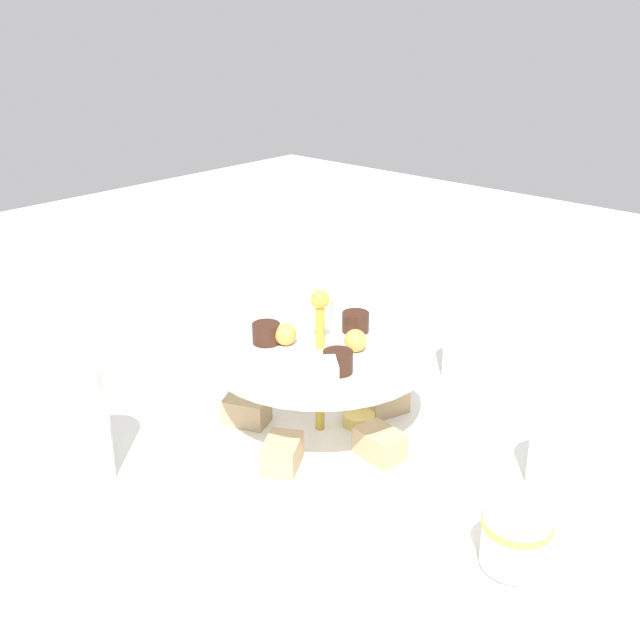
{
  "coord_description": "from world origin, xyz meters",
  "views": [
    {
      "loc": [
        -0.53,
        -0.48,
        0.44
      ],
      "look_at": [
        0.0,
        0.0,
        0.14
      ],
      "focal_mm": 41.92,
      "sensor_mm": 36.0,
      "label": 1
    }
  ],
  "objects_px": {
    "tiered_serving_stand": "(320,398)",
    "teacup_with_saucer": "(515,545)",
    "butter_knife_left": "(219,336)",
    "water_glass_short_left": "(562,455)",
    "water_glass_mid_back": "(468,346)",
    "water_glass_tall_right": "(74,426)"
  },
  "relations": [
    {
      "from": "teacup_with_saucer",
      "to": "butter_knife_left",
      "type": "relative_size",
      "value": 0.53
    },
    {
      "from": "water_glass_short_left",
      "to": "water_glass_mid_back",
      "type": "relative_size",
      "value": 0.74
    },
    {
      "from": "tiered_serving_stand",
      "to": "teacup_with_saucer",
      "type": "relative_size",
      "value": 3.18
    },
    {
      "from": "tiered_serving_stand",
      "to": "water_glass_short_left",
      "type": "height_order",
      "value": "tiered_serving_stand"
    },
    {
      "from": "water_glass_short_left",
      "to": "water_glass_tall_right",
      "type": "bearing_deg",
      "value": 130.62
    },
    {
      "from": "teacup_with_saucer",
      "to": "water_glass_short_left",
      "type": "bearing_deg",
      "value": 10.07
    },
    {
      "from": "tiered_serving_stand",
      "to": "water_glass_short_left",
      "type": "bearing_deg",
      "value": -69.49
    },
    {
      "from": "tiered_serving_stand",
      "to": "water_glass_mid_back",
      "type": "xyz_separation_m",
      "value": [
        0.22,
        -0.05,
        -0.0
      ]
    },
    {
      "from": "tiered_serving_stand",
      "to": "teacup_with_saucer",
      "type": "xyz_separation_m",
      "value": [
        -0.05,
        -0.26,
        -0.02
      ]
    },
    {
      "from": "water_glass_short_left",
      "to": "water_glass_mid_back",
      "type": "xyz_separation_m",
      "value": [
        0.13,
        0.19,
        0.01
      ]
    },
    {
      "from": "tiered_serving_stand",
      "to": "butter_knife_left",
      "type": "xyz_separation_m",
      "value": [
        0.1,
        0.29,
        -0.05
      ]
    },
    {
      "from": "water_glass_short_left",
      "to": "butter_knife_left",
      "type": "height_order",
      "value": "water_glass_short_left"
    },
    {
      "from": "tiered_serving_stand",
      "to": "water_glass_tall_right",
      "type": "relative_size",
      "value": 2.3
    },
    {
      "from": "water_glass_short_left",
      "to": "water_glass_mid_back",
      "type": "bearing_deg",
      "value": 54.72
    },
    {
      "from": "water_glass_tall_right",
      "to": "water_glass_short_left",
      "type": "distance_m",
      "value": 0.48
    },
    {
      "from": "water_glass_tall_right",
      "to": "teacup_with_saucer",
      "type": "xyz_separation_m",
      "value": [
        0.17,
        -0.39,
        -0.04
      ]
    },
    {
      "from": "water_glass_tall_right",
      "to": "butter_knife_left",
      "type": "height_order",
      "value": "water_glass_tall_right"
    },
    {
      "from": "tiered_serving_stand",
      "to": "water_glass_short_left",
      "type": "distance_m",
      "value": 0.25
    },
    {
      "from": "teacup_with_saucer",
      "to": "water_glass_tall_right",
      "type": "bearing_deg",
      "value": 114.11
    },
    {
      "from": "water_glass_mid_back",
      "to": "water_glass_short_left",
      "type": "bearing_deg",
      "value": -125.28
    },
    {
      "from": "water_glass_tall_right",
      "to": "water_glass_short_left",
      "type": "height_order",
      "value": "water_glass_tall_right"
    },
    {
      "from": "water_glass_short_left",
      "to": "tiered_serving_stand",
      "type": "bearing_deg",
      "value": 110.51
    }
  ]
}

